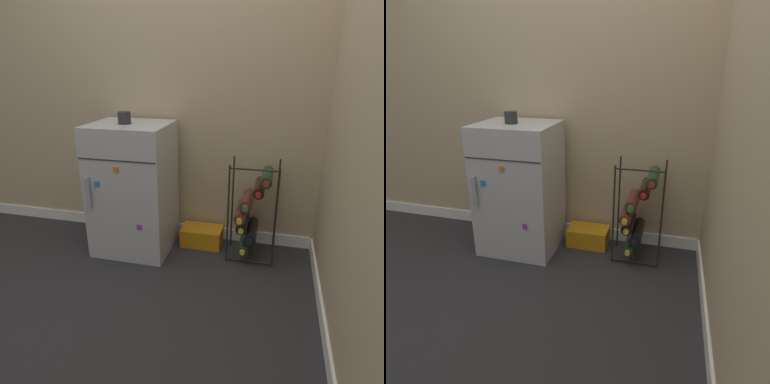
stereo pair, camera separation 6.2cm
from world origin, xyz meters
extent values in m
plane|color=#28282B|center=(0.00, 0.00, 0.00)|extent=(14.00, 14.00, 0.00)
cube|color=tan|center=(0.00, 0.72, 1.25)|extent=(6.59, 0.06, 2.50)
cube|color=white|center=(0.00, 0.68, 0.04)|extent=(6.59, 0.01, 0.09)
cube|color=#B7BABF|center=(-0.48, 0.42, 0.46)|extent=(0.53, 0.47, 0.92)
cube|color=#2D2D2D|center=(-0.48, 0.18, 0.73)|extent=(0.52, 0.00, 0.01)
cube|color=#9E9EA3|center=(-0.69, 0.16, 0.51)|extent=(0.02, 0.02, 0.21)
cube|color=blue|center=(-0.62, 0.18, 0.56)|extent=(0.04, 0.01, 0.04)
cube|color=orange|center=(-0.49, 0.18, 0.67)|extent=(0.04, 0.01, 0.04)
cube|color=purple|center=(-0.35, 0.18, 0.28)|extent=(0.04, 0.02, 0.04)
cylinder|color=black|center=(0.21, 0.37, 0.35)|extent=(0.01, 0.01, 0.69)
cylinder|color=black|center=(0.51, 0.37, 0.35)|extent=(0.01, 0.01, 0.69)
cylinder|color=black|center=(0.21, 0.59, 0.35)|extent=(0.01, 0.01, 0.69)
cylinder|color=black|center=(0.51, 0.59, 0.35)|extent=(0.01, 0.01, 0.69)
cylinder|color=black|center=(0.36, 0.37, 0.02)|extent=(0.31, 0.01, 0.01)
cylinder|color=black|center=(0.36, 0.37, 0.67)|extent=(0.31, 0.01, 0.01)
cylinder|color=#19381E|center=(0.32, 0.48, 0.11)|extent=(0.07, 0.30, 0.07)
cylinder|color=gold|center=(0.32, 0.32, 0.11)|extent=(0.03, 0.02, 0.03)
cylinder|color=black|center=(0.36, 0.48, 0.20)|extent=(0.08, 0.30, 0.08)
cylinder|color=black|center=(0.36, 0.32, 0.20)|extent=(0.04, 0.02, 0.04)
cylinder|color=black|center=(0.30, 0.48, 0.26)|extent=(0.08, 0.27, 0.08)
cylinder|color=gold|center=(0.30, 0.33, 0.26)|extent=(0.04, 0.02, 0.04)
cylinder|color=#56231E|center=(0.29, 0.48, 0.34)|extent=(0.08, 0.31, 0.08)
cylinder|color=gold|center=(0.29, 0.31, 0.34)|extent=(0.04, 0.02, 0.04)
cylinder|color=#56231E|center=(0.32, 0.48, 0.42)|extent=(0.08, 0.26, 0.08)
cylinder|color=#2D7033|center=(0.32, 0.34, 0.42)|extent=(0.04, 0.02, 0.04)
cylinder|color=black|center=(0.39, 0.48, 0.52)|extent=(0.07, 0.27, 0.07)
cylinder|color=red|center=(0.39, 0.33, 0.52)|extent=(0.03, 0.02, 0.03)
cylinder|color=#19381E|center=(0.44, 0.48, 0.60)|extent=(0.07, 0.29, 0.07)
cylinder|color=red|center=(0.44, 0.32, 0.60)|extent=(0.03, 0.02, 0.03)
cube|color=orange|center=(-0.01, 0.56, 0.07)|extent=(0.30, 0.20, 0.14)
cylinder|color=#28282D|center=(-0.50, 0.39, 0.96)|extent=(0.08, 0.08, 0.08)
camera|label=1|loc=(0.47, -1.69, 1.30)|focal=32.00mm
camera|label=2|loc=(0.53, -1.68, 1.30)|focal=32.00mm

